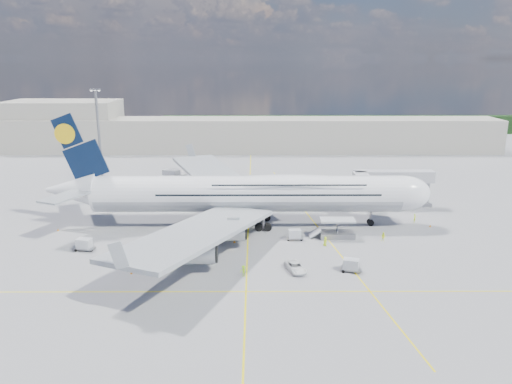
{
  "coord_description": "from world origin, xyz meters",
  "views": [
    {
      "loc": [
        1.22,
        -86.78,
        33.03
      ],
      "look_at": [
        1.57,
        8.0,
        7.63
      ],
      "focal_mm": 35.0,
      "sensor_mm": 36.0,
      "label": 1
    }
  ],
  "objects_px": {
    "crew_nose": "(415,218)",
    "crew_van": "(325,241)",
    "dolly_row_c": "(154,259)",
    "cone_tail": "(58,230)",
    "light_mast": "(99,136)",
    "dolly_row_b": "(184,252)",
    "dolly_nose_far": "(351,265)",
    "crew_wing": "(132,252)",
    "cargo_loader": "(336,231)",
    "cone_wing_right_outer": "(131,272)",
    "airliner": "(249,193)",
    "crew_loader": "(383,237)",
    "crew_tug": "(244,271)",
    "cone_wing_left_inner": "(185,203)",
    "jet_bridge": "(382,180)",
    "baggage_tug": "(167,255)",
    "cone_nose": "(430,226)",
    "dolly_back": "(84,244)",
    "service_van": "(295,267)",
    "cone_wing_right_inner": "(235,241)",
    "catering_truck_inner": "(204,194)",
    "catering_truck_outer": "(174,177)",
    "cone_wing_left_outer": "(163,201)",
    "dolly_nose_near": "(295,234)",
    "dolly_row_a": "(151,253)"
  },
  "relations": [
    {
      "from": "baggage_tug",
      "to": "cone_wing_right_outer",
      "type": "height_order",
      "value": "baggage_tug"
    },
    {
      "from": "baggage_tug",
      "to": "cone_nose",
      "type": "xyz_separation_m",
      "value": [
        50.56,
        16.88,
        -0.52
      ]
    },
    {
      "from": "dolly_row_a",
      "to": "cone_wing_left_inner",
      "type": "bearing_deg",
      "value": 78.16
    },
    {
      "from": "dolly_back",
      "to": "crew_loader",
      "type": "height_order",
      "value": "dolly_back"
    },
    {
      "from": "cone_wing_right_outer",
      "to": "cone_tail",
      "type": "relative_size",
      "value": 1.0
    },
    {
      "from": "cone_wing_left_inner",
      "to": "crew_loader",
      "type": "bearing_deg",
      "value": -31.4
    },
    {
      "from": "dolly_nose_far",
      "to": "crew_loader",
      "type": "bearing_deg",
      "value": 74.7
    },
    {
      "from": "dolly_row_c",
      "to": "cone_tail",
      "type": "bearing_deg",
      "value": 143.04
    },
    {
      "from": "airliner",
      "to": "catering_truck_inner",
      "type": "bearing_deg",
      "value": 121.01
    },
    {
      "from": "catering_truck_outer",
      "to": "catering_truck_inner",
      "type": "bearing_deg",
      "value": -32.34
    },
    {
      "from": "cone_nose",
      "to": "service_van",
      "type": "bearing_deg",
      "value": -143.25
    },
    {
      "from": "dolly_row_c",
      "to": "crew_tug",
      "type": "relative_size",
      "value": 1.78
    },
    {
      "from": "crew_van",
      "to": "cone_wing_right_outer",
      "type": "height_order",
      "value": "crew_van"
    },
    {
      "from": "cargo_loader",
      "to": "jet_bridge",
      "type": "bearing_deg",
      "value": 54.25
    },
    {
      "from": "dolly_row_b",
      "to": "dolly_nose_far",
      "type": "height_order",
      "value": "dolly_nose_far"
    },
    {
      "from": "service_van",
      "to": "cone_nose",
      "type": "bearing_deg",
      "value": 20.48
    },
    {
      "from": "dolly_row_c",
      "to": "cone_tail",
      "type": "xyz_separation_m",
      "value": [
        -21.96,
        15.33,
        -0.12
      ]
    },
    {
      "from": "crew_nose",
      "to": "cone_wing_left_outer",
      "type": "distance_m",
      "value": 57.22
    },
    {
      "from": "catering_truck_inner",
      "to": "service_van",
      "type": "xyz_separation_m",
      "value": [
        18.57,
        -41.07,
        -1.11
      ]
    },
    {
      "from": "crew_loader",
      "to": "cone_nose",
      "type": "distance_m",
      "value": 14.28
    },
    {
      "from": "cone_wing_right_inner",
      "to": "cone_tail",
      "type": "height_order",
      "value": "cone_wing_right_inner"
    },
    {
      "from": "jet_bridge",
      "to": "dolly_row_b",
      "type": "height_order",
      "value": "jet_bridge"
    },
    {
      "from": "dolly_row_c",
      "to": "cone_wing_right_outer",
      "type": "bearing_deg",
      "value": -118.38
    },
    {
      "from": "dolly_back",
      "to": "crew_nose",
      "type": "height_order",
      "value": "dolly_back"
    },
    {
      "from": "cargo_loader",
      "to": "dolly_nose_far",
      "type": "distance_m",
      "value": 15.72
    },
    {
      "from": "jet_bridge",
      "to": "cone_wing_right_inner",
      "type": "bearing_deg",
      "value": -147.29
    },
    {
      "from": "cone_nose",
      "to": "cone_tail",
      "type": "xyz_separation_m",
      "value": [
        -74.68,
        -2.16,
        -0.01
      ]
    },
    {
      "from": "dolly_row_b",
      "to": "cone_tail",
      "type": "bearing_deg",
      "value": 164.65
    },
    {
      "from": "dolly_row_b",
      "to": "cone_wing_right_inner",
      "type": "xyz_separation_m",
      "value": [
        8.63,
        5.47,
        -0.07
      ]
    },
    {
      "from": "dolly_row_c",
      "to": "catering_truck_inner",
      "type": "distance_m",
      "value": 37.18
    },
    {
      "from": "crew_nose",
      "to": "crew_van",
      "type": "relative_size",
      "value": 1.02
    },
    {
      "from": "dolly_nose_far",
      "to": "crew_wing",
      "type": "height_order",
      "value": "dolly_nose_far"
    },
    {
      "from": "dolly_row_c",
      "to": "service_van",
      "type": "relative_size",
      "value": 0.63
    },
    {
      "from": "airliner",
      "to": "cone_nose",
      "type": "xyz_separation_m",
      "value": [
        36.7,
        -1.03,
        -6.62
      ]
    },
    {
      "from": "cone_wing_right_outer",
      "to": "airliner",
      "type": "bearing_deg",
      "value": 51.89
    },
    {
      "from": "service_van",
      "to": "cone_wing_left_inner",
      "type": "relative_size",
      "value": 9.75
    },
    {
      "from": "crew_van",
      "to": "service_van",
      "type": "bearing_deg",
      "value": 110.27
    },
    {
      "from": "dolly_row_b",
      "to": "airliner",
      "type": "bearing_deg",
      "value": 62.4
    },
    {
      "from": "crew_loader",
      "to": "crew_tug",
      "type": "xyz_separation_m",
      "value": [
        -25.78,
        -15.41,
        0.03
      ]
    },
    {
      "from": "dolly_nose_far",
      "to": "crew_wing",
      "type": "distance_m",
      "value": 37.05
    },
    {
      "from": "crew_loader",
      "to": "cone_wing_left_inner",
      "type": "xyz_separation_m",
      "value": [
        -40.22,
        24.55,
        -0.63
      ]
    },
    {
      "from": "jet_bridge",
      "to": "crew_tug",
      "type": "xyz_separation_m",
      "value": [
        -30.26,
        -35.62,
        -5.94
      ]
    },
    {
      "from": "light_mast",
      "to": "crew_nose",
      "type": "bearing_deg",
      "value": -23.85
    },
    {
      "from": "baggage_tug",
      "to": "crew_wing",
      "type": "height_order",
      "value": "baggage_tug"
    },
    {
      "from": "crew_nose",
      "to": "crew_wing",
      "type": "distance_m",
      "value": 57.56
    },
    {
      "from": "cargo_loader",
      "to": "cone_nose",
      "type": "xyz_separation_m",
      "value": [
        20.14,
        6.08,
        -1.01
      ]
    },
    {
      "from": "catering_truck_inner",
      "to": "dolly_nose_near",
      "type": "bearing_deg",
      "value": -76.02
    },
    {
      "from": "cargo_loader",
      "to": "crew_loader",
      "type": "height_order",
      "value": "cargo_loader"
    },
    {
      "from": "crew_nose",
      "to": "cone_tail",
      "type": "height_order",
      "value": "crew_nose"
    },
    {
      "from": "dolly_back",
      "to": "crew_tug",
      "type": "distance_m",
      "value": 30.68
    }
  ]
}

